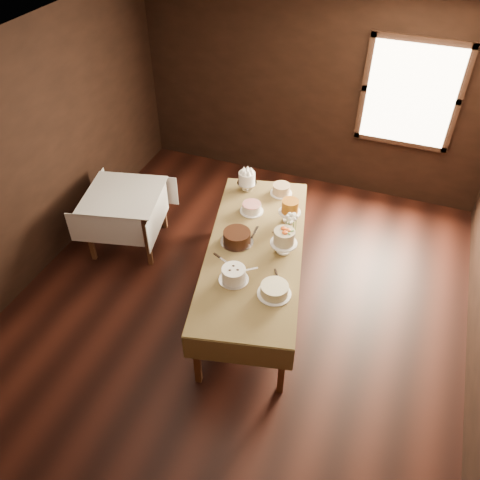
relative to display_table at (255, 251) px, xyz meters
name	(u,v)px	position (x,y,z in m)	size (l,w,h in m)	color
floor	(234,314)	(-0.13, -0.31, -0.74)	(5.00, 6.00, 0.01)	black
ceiling	(231,74)	(-0.13, -0.31, 2.06)	(5.00, 6.00, 0.01)	beige
wall_back	(312,93)	(-0.13, 2.69, 0.66)	(5.00, 0.02, 2.80)	black
wall_left	(20,167)	(-2.63, -0.31, 0.66)	(0.02, 6.00, 2.80)	black
window	(410,95)	(1.17, 2.63, 0.86)	(1.10, 0.05, 1.30)	#FFEABF
display_table	(255,251)	(0.00, 0.00, 0.00)	(1.54, 2.72, 0.79)	#4B2B18
side_table	(124,200)	(-1.86, 0.37, -0.05)	(1.11, 1.11, 0.78)	#4B2B18
cake_meringue	(247,182)	(-0.46, 0.99, 0.18)	(0.28, 0.28, 0.26)	silver
cake_speckled	(281,190)	(-0.03, 1.05, 0.12)	(0.28, 0.28, 0.13)	white
cake_lattice	(252,208)	(-0.25, 0.58, 0.11)	(0.31, 0.31, 0.10)	white
cake_caramel	(290,212)	(0.21, 0.58, 0.18)	(0.25, 0.25, 0.29)	white
cake_chocolate	(237,237)	(-0.21, 0.01, 0.13)	(0.40, 0.40, 0.14)	silver
cake_flowers	(284,242)	(0.30, 0.05, 0.19)	(0.31, 0.31, 0.29)	white
cake_swirl	(234,275)	(-0.03, -0.54, 0.13)	(0.32, 0.32, 0.15)	silver
cake_cream	(274,290)	(0.40, -0.58, 0.11)	(0.38, 0.38, 0.12)	white
cake_server_a	(251,269)	(0.08, -0.33, 0.06)	(0.24, 0.03, 0.01)	silver
cake_server_b	(279,280)	(0.39, -0.39, 0.06)	(0.24, 0.03, 0.01)	silver
cake_server_c	(256,230)	(-0.09, 0.27, 0.06)	(0.24, 0.03, 0.01)	silver
cake_server_d	(287,230)	(0.24, 0.39, 0.06)	(0.24, 0.03, 0.01)	silver
cake_server_e	(225,261)	(-0.22, -0.32, 0.06)	(0.24, 0.03, 0.01)	silver
flower_vase	(290,234)	(0.31, 0.28, 0.12)	(0.12, 0.12, 0.12)	#2D2823
flower_bouquet	(292,221)	(0.31, 0.28, 0.30)	(0.14, 0.14, 0.20)	white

